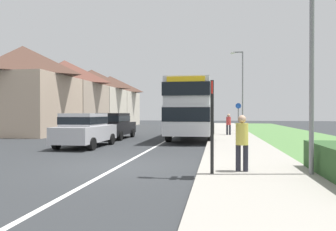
{
  "coord_description": "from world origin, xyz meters",
  "views": [
    {
      "loc": [
        3.13,
        -9.38,
        1.73
      ],
      "look_at": [
        0.6,
        6.18,
        1.6
      ],
      "focal_mm": 32.39,
      "sensor_mm": 36.0,
      "label": 1
    }
  ],
  "objects": [
    {
      "name": "double_decker_bus",
      "position": [
        1.51,
        11.23,
        2.14
      ],
      "size": [
        2.8,
        9.95,
        3.7
      ],
      "color": "#BCBCC1",
      "rests_on": "ground_plane"
    },
    {
      "name": "parked_car_silver",
      "position": [
        -3.47,
        5.08,
        0.94
      ],
      "size": [
        1.98,
        4.2,
        1.71
      ],
      "color": "#B7B7BC",
      "rests_on": "ground_plane"
    },
    {
      "name": "cycle_route_sign",
      "position": [
        4.8,
        15.26,
        1.43
      ],
      "size": [
        0.44,
        0.08,
        2.52
      ],
      "color": "slate",
      "rests_on": "ground_plane"
    },
    {
      "name": "ground_plane",
      "position": [
        0.0,
        0.0,
        0.0
      ],
      "size": [
        120.0,
        120.0,
        0.0
      ],
      "primitive_type": "plane",
      "color": "#2D3033"
    },
    {
      "name": "bus_stop_sign",
      "position": [
        3.0,
        -1.26,
        1.54
      ],
      "size": [
        0.09,
        0.52,
        2.6
      ],
      "color": "black",
      "rests_on": "ground_plane"
    },
    {
      "name": "pavement_near_side",
      "position": [
        4.2,
        6.0,
        0.06
      ],
      "size": [
        3.2,
        68.0,
        0.12
      ],
      "primitive_type": "cube",
      "color": "#9E998E",
      "rests_on": "ground_plane"
    },
    {
      "name": "pedestrian_walking_away",
      "position": [
        3.97,
        13.46,
        0.98
      ],
      "size": [
        0.34,
        0.34,
        1.67
      ],
      "color": "#23232D",
      "rests_on": "ground_plane"
    },
    {
      "name": "house_terrace_far_side",
      "position": [
        -12.03,
        22.28,
        3.51
      ],
      "size": [
        7.03,
        26.26,
        7.03
      ],
      "color": "#C1A88E",
      "rests_on": "ground_plane"
    },
    {
      "name": "lane_marking_centre",
      "position": [
        0.0,
        8.0,
        0.0
      ],
      "size": [
        0.14,
        60.0,
        0.01
      ],
      "primitive_type": "cube",
      "color": "silver",
      "rests_on": "ground_plane"
    },
    {
      "name": "parked_car_black",
      "position": [
        -3.71,
        10.1,
        0.94
      ],
      "size": [
        1.92,
        4.48,
        1.72
      ],
      "color": "black",
      "rests_on": "ground_plane"
    },
    {
      "name": "street_lamp_mid",
      "position": [
        5.33,
        19.04,
        4.22
      ],
      "size": [
        1.14,
        0.2,
        7.35
      ],
      "color": "slate",
      "rests_on": "ground_plane"
    },
    {
      "name": "pedestrian_at_stop",
      "position": [
        3.81,
        -0.81,
        0.98
      ],
      "size": [
        0.34,
        0.34,
        1.67
      ],
      "color": "#23232D",
      "rests_on": "ground_plane"
    },
    {
      "name": "grass_verge_seaward",
      "position": [
        8.5,
        6.0,
        0.04
      ],
      "size": [
        6.0,
        68.0,
        0.08
      ],
      "primitive_type": "cube",
      "color": "#517F42",
      "rests_on": "ground_plane"
    }
  ]
}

